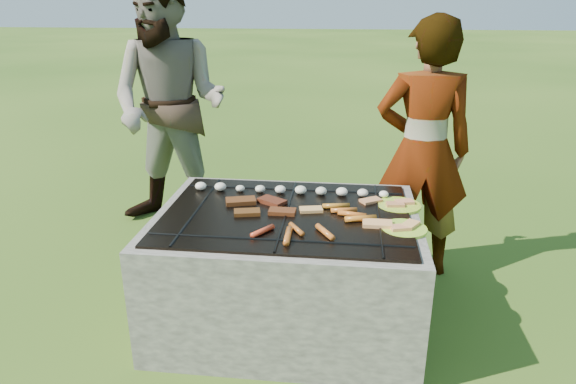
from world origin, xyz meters
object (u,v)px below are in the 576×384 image
Objects in this scene: plate_far at (399,205)px; bystander at (170,105)px; cook at (423,151)px; fire_pit at (287,271)px; plate_near at (404,228)px.

bystander is (-1.53, 0.98, 0.29)m from plate_far.
cook is 0.85× the size of bystander.
fire_pit is at bearing -39.75° from bystander.
plate_near is at bearing -29.64° from bystander.
plate_far is 0.14× the size of bystander.
fire_pit is at bearing -163.67° from plate_far.
cook is (0.73, 0.64, 0.49)m from fire_pit.
cook is (0.17, 0.76, 0.16)m from plate_near.
cook is at bearing -6.64° from bystander.
plate_far and plate_near have the same top height.
plate_far is 1.84m from bystander.
plate_near is at bearing -12.35° from fire_pit.
bystander reaches higher than fire_pit.
bystander is (-1.53, 1.27, 0.29)m from plate_near.
plate_far is (0.56, 0.16, 0.33)m from fire_pit.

